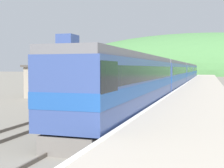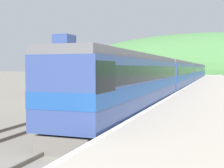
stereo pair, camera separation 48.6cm
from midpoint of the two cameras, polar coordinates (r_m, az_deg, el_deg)
track_main at (r=65.74m, az=14.15°, el=-0.03°), size 1.52×180.00×0.16m
track_siding at (r=66.26m, az=10.29°, el=0.03°), size 1.52×180.00×0.16m
platform at (r=45.54m, az=17.55°, el=-0.87°), size 5.54×140.00×0.97m
distant_hills at (r=161.44m, az=17.00°, el=1.63°), size 156.61×70.47×41.01m
station_shed at (r=37.19m, az=-6.72°, el=0.58°), size 8.38×7.04×3.74m
express_train_lead_car at (r=21.99m, az=4.54°, el=0.22°), size 3.00×22.02×4.71m
carriage_second at (r=45.25m, az=12.00°, el=1.56°), size 2.99×23.02×4.35m
carriage_third at (r=69.03m, az=14.41°, el=2.00°), size 2.99×23.02×4.35m
carriage_fourth at (r=92.87m, az=15.58°, el=2.21°), size 2.99×23.02×4.35m
siding_train at (r=47.72m, az=6.91°, el=1.03°), size 2.90×42.41×3.53m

